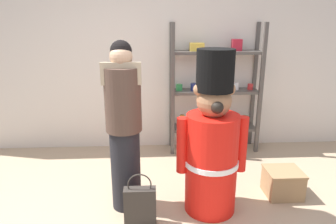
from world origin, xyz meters
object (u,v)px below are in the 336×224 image
Objects in this scene: merchandise_shelf at (214,89)px; shopping_bag at (140,206)px; person_shopper at (124,126)px; display_crate at (283,182)px; teddy_bear_guard at (212,146)px.

merchandise_shelf is 2.10m from shopping_bag.
person_shopper is 1.80m from display_crate.
teddy_bear_guard is 3.07× the size of shopping_bag.
person_shopper reaches higher than teddy_bear_guard.
teddy_bear_guard is at bearing -6.60° from person_shopper.
teddy_bear_guard is at bearing -166.21° from display_crate.
teddy_bear_guard is 0.85m from person_shopper.
display_crate is at bearing 3.70° from person_shopper.
person_shopper is at bearing -176.30° from display_crate.
display_crate is (0.83, 0.20, -0.53)m from teddy_bear_guard.
merchandise_shelf is 4.80× the size of display_crate.
merchandise_shelf reaches higher than shopping_bag.
merchandise_shelf reaches higher than teddy_bear_guard.
merchandise_shelf is 1.14× the size of teddy_bear_guard.
merchandise_shelf is 1.58m from display_crate.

